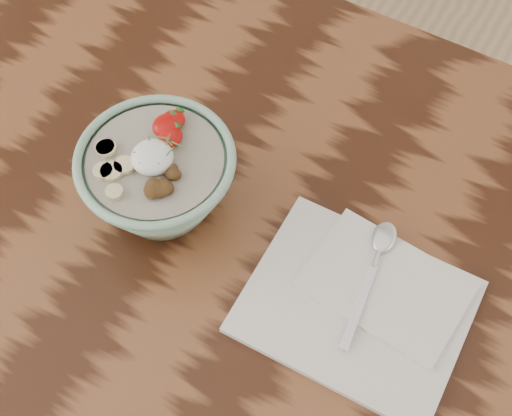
{
  "coord_description": "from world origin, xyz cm",
  "views": [
    {
      "loc": [
        36.59,
        -42.58,
        160.24
      ],
      "look_at": [
        14.78,
        -4.54,
        87.19
      ],
      "focal_mm": 50.0,
      "sensor_mm": 36.0,
      "label": 1
    }
  ],
  "objects": [
    {
      "name": "breakfast_bowl",
      "position": [
        -0.2,
        -4.18,
        82.05
      ],
      "size": [
        20.76,
        20.76,
        13.71
      ],
      "rotation": [
        0.0,
        0.0,
        0.33
      ],
      "color": "#87B699",
      "rests_on": "table"
    },
    {
      "name": "table",
      "position": [
        0.0,
        0.0,
        65.7
      ],
      "size": [
        160.0,
        90.0,
        75.0
      ],
      "color": "#34190D",
      "rests_on": "ground"
    },
    {
      "name": "napkin",
      "position": [
        30.21,
        -3.98,
        75.71
      ],
      "size": [
        28.07,
        23.38,
        1.7
      ],
      "rotation": [
        0.0,
        0.0,
        0.02
      ],
      "color": "white",
      "rests_on": "table"
    },
    {
      "name": "spoon",
      "position": [
        29.15,
        2.59,
        77.12
      ],
      "size": [
        4.66,
        19.35,
        1.01
      ],
      "rotation": [
        0.0,
        0.0,
        0.13
      ],
      "color": "silver",
      "rests_on": "napkin"
    }
  ]
}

